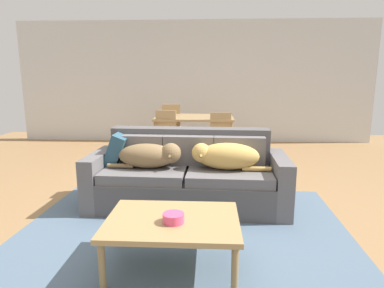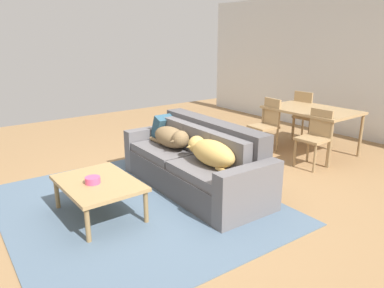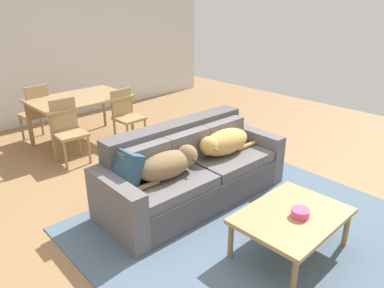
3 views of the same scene
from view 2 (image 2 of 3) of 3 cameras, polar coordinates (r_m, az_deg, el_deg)
The scene contains 13 objects.
ground_plane at distance 4.94m, azimuth -0.33°, elevation -6.32°, with size 10.00×10.00×0.00m, color #967148.
back_partition at distance 7.67m, azimuth 24.76°, elevation 10.88°, with size 8.00×0.12×2.70m, color silver.
area_rug at distance 4.42m, azimuth -8.56°, elevation -9.38°, with size 3.16×2.85×0.01m, color slate.
couch at distance 4.73m, azimuth 0.71°, elevation -2.99°, with size 2.26×0.95×0.87m.
dog_on_left_cushion at distance 4.91m, azimuth -3.14°, elevation 1.02°, with size 0.83×0.37×0.29m.
dog_on_right_cushion at distance 4.27m, azimuth 2.92°, elevation -1.28°, with size 0.86×0.35×0.30m.
throw_pillow_by_left_arm at distance 5.35m, azimuth -4.14°, elevation 2.58°, with size 0.16×0.37×0.37m, color #2A4D61.
coffee_table at distance 4.12m, azimuth -14.40°, elevation -6.21°, with size 1.01×0.74×0.41m.
bowl_on_coffee_table at distance 4.06m, azimuth -15.24°, elevation -5.47°, with size 0.16×0.16×0.07m, color #EA4C7F.
dining_table at distance 6.44m, azimuth 18.15°, elevation 4.71°, with size 1.43×0.97×0.75m.
dining_chair_near_left at distance 6.34m, azimuth 11.60°, elevation 3.29°, with size 0.43×0.43×0.90m.
dining_chair_near_right at distance 5.77m, azimuth 18.73°, elevation 1.32°, with size 0.41×0.41×0.87m.
dining_chair_far_left at distance 7.16m, azimuth 17.22°, elevation 4.55°, with size 0.44×0.44×0.93m.
Camera 2 is at (3.63, -2.73, 1.94)m, focal length 34.16 mm.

